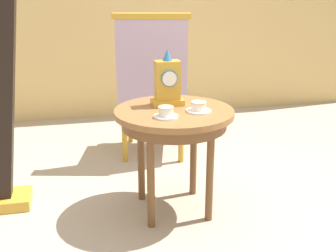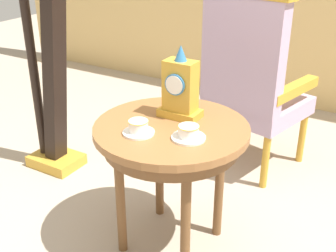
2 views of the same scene
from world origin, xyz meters
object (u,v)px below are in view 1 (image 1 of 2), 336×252
object	(u,v)px
teacup_left	(166,113)
teacup_right	(199,107)
mantel_clock	(167,83)
armchair	(153,85)
side_table	(174,122)

from	to	relation	value
teacup_left	teacup_right	world-z (taller)	teacup_left
mantel_clock	armchair	size ratio (longest dim) A/B	0.29
mantel_clock	teacup_left	bearing A→B (deg)	-104.58
side_table	teacup_right	world-z (taller)	teacup_right
mantel_clock	armchair	distance (m)	0.80
mantel_clock	armchair	world-z (taller)	armchair
side_table	armchair	size ratio (longest dim) A/B	0.61
teacup_right	mantel_clock	bearing A→B (deg)	128.33
teacup_right	mantel_clock	world-z (taller)	mantel_clock
mantel_clock	teacup_right	bearing A→B (deg)	-51.67
side_table	teacup_left	xyz separation A→B (m)	(-0.08, -0.14, 0.10)
teacup_right	armchair	xyz separation A→B (m)	(-0.08, 0.95, -0.08)
side_table	armchair	distance (m)	0.88
side_table	teacup_left	bearing A→B (deg)	-119.48
side_table	mantel_clock	xyz separation A→B (m)	(-0.02, 0.10, 0.21)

